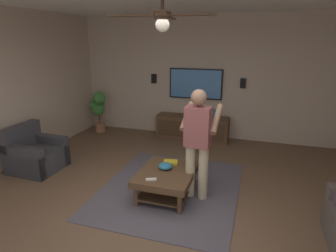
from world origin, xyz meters
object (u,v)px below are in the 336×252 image
potted_plant_tall (99,108)px  remote_white (151,179)px  ceiling_fan (163,18)px  media_console (192,127)px  armchair (36,155)px  coffee_table (167,178)px  book (171,162)px  bowl (165,166)px  wall_speaker_left (243,83)px  wall_speaker_right (154,78)px  tv (196,84)px  person_standing (198,138)px  vase_round (213,114)px

potted_plant_tall → remote_white: 3.77m
ceiling_fan → media_console: bearing=6.0°
armchair → ceiling_fan: 3.54m
coffee_table → book: size_ratio=4.55×
bowl → wall_speaker_left: bearing=-17.4°
wall_speaker_right → ceiling_fan: ceiling_fan is taller
wall_speaker_left → wall_speaker_right: bearing=90.0°
media_console → bowl: media_console is taller
coffee_table → potted_plant_tall: 3.62m
remote_white → media_console: bearing=-111.2°
tv → ceiling_fan: size_ratio=1.05×
ceiling_fan → wall_speaker_right: bearing=22.0°
media_console → potted_plant_tall: (-0.20, 2.38, 0.36)m
bowl → armchair: bearing=87.8°
person_standing → bowl: bearing=98.3°
wall_speaker_left → ceiling_fan: size_ratio=0.18×
book → tv: bearing=82.8°
media_console → wall_speaker_right: (0.25, 1.05, 1.09)m
vase_round → wall_speaker_left: (0.30, -0.60, 0.68)m
media_console → ceiling_fan: bearing=6.0°
person_standing → wall_speaker_right: 3.35m
book → wall_speaker_left: wall_speaker_left is taller
bowl → person_standing: bearing=-86.6°
coffee_table → potted_plant_tall: bearing=46.2°
person_standing → potted_plant_tall: bearing=56.7°
remote_white → vase_round: 3.02m
potted_plant_tall → book: bearing=-130.5°
coffee_table → bowl: bowl is taller
coffee_table → media_console: media_console is taller
remote_white → wall_speaker_left: 3.55m
armchair → ceiling_fan: ceiling_fan is taller
media_console → ceiling_fan: size_ratio=1.41×
media_console → potted_plant_tall: bearing=-85.2°
book → vase_round: vase_round is taller
vase_round → wall_speaker_left: wall_speaker_left is taller
potted_plant_tall → bowl: 3.53m
armchair → wall_speaker_right: (2.78, -1.28, 1.09)m
armchair → vase_round: (2.49, -2.82, 0.38)m
armchair → wall_speaker_right: wall_speaker_right is taller
book → wall_speaker_right: 3.08m
remote_white → ceiling_fan: (-0.13, -0.23, 2.10)m
person_standing → potted_plant_tall: 3.88m
armchair → coffee_table: 2.56m
bowl → vase_round: size_ratio=0.95×
coffee_table → media_console: size_ratio=0.59×
coffee_table → vase_round: (2.65, -0.26, 0.36)m
vase_round → wall_speaker_right: wall_speaker_right is taller
bowl → remote_white: bearing=169.3°
bowl → wall_speaker_left: size_ratio=0.95×
armchair → wall_speaker_left: bearing=40.8°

